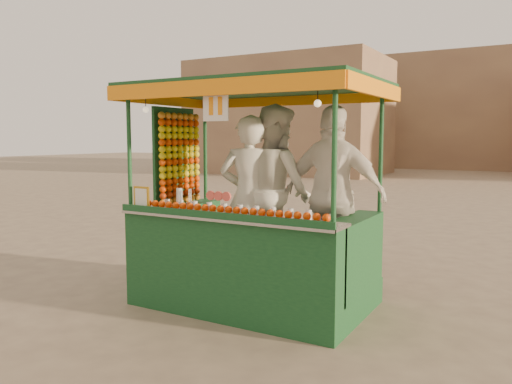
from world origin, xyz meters
The scene contains 7 objects.
ground centered at (0.00, 0.00, 0.00)m, with size 90.00×90.00×0.00m, color #6C5B4D.
building_left centered at (-9.00, 20.00, 3.00)m, with size 10.00×6.00×6.00m, color #967755.
building_center centered at (-2.00, 30.00, 3.50)m, with size 14.00×7.00×7.00m, color #967755.
juice_cart centered at (0.33, -0.27, 0.80)m, with size 2.72×1.76×2.47m.
vendor_left centered at (0.30, -0.12, 1.21)m, with size 0.79×0.68×1.84m.
vendor_middle centered at (0.50, 0.13, 1.27)m, with size 1.21×1.15×1.97m.
vendor_right centered at (1.22, 0.12, 1.26)m, with size 1.15×0.50×1.95m.
Camera 1 is at (3.19, -5.04, 1.87)m, focal length 35.60 mm.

